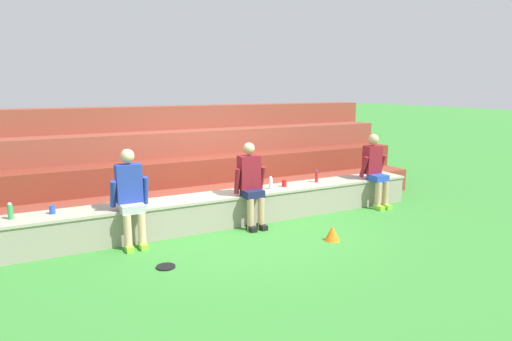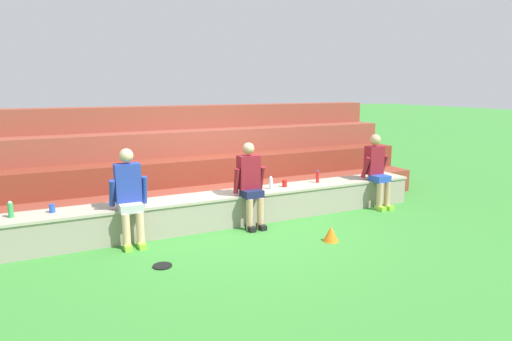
{
  "view_description": "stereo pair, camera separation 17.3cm",
  "coord_description": "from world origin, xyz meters",
  "px_view_note": "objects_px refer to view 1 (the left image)",
  "views": [
    {
      "loc": [
        -3.01,
        -6.22,
        2.27
      ],
      "look_at": [
        0.38,
        0.29,
        0.87
      ],
      "focal_mm": 30.75,
      "sensor_mm": 36.0,
      "label": 1
    },
    {
      "loc": [
        -2.86,
        -6.3,
        2.27
      ],
      "look_at": [
        0.38,
        0.29,
        0.87
      ],
      "focal_mm": 30.75,
      "sensor_mm": 36.0,
      "label": 2
    }
  ],
  "objects_px": {
    "person_center": "(375,168)",
    "plastic_cup_left_end": "(284,183)",
    "water_bottle_center_gap": "(271,183)",
    "frisbee": "(166,267)",
    "plastic_cup_right_end": "(52,210)",
    "person_far_left": "(130,195)",
    "sports_cone": "(332,233)",
    "water_bottle_mid_left": "(10,211)",
    "person_left_of_center": "(251,183)",
    "water_bottle_near_left": "(317,177)"
  },
  "relations": [
    {
      "from": "person_left_of_center",
      "to": "frisbee",
      "type": "relative_size",
      "value": 5.65
    },
    {
      "from": "person_left_of_center",
      "to": "person_center",
      "type": "xyz_separation_m",
      "value": [
        2.68,
        0.03,
        0.0
      ]
    },
    {
      "from": "person_left_of_center",
      "to": "plastic_cup_right_end",
      "type": "height_order",
      "value": "person_left_of_center"
    },
    {
      "from": "plastic_cup_left_end",
      "to": "plastic_cup_right_end",
      "type": "relative_size",
      "value": 1.02
    },
    {
      "from": "plastic_cup_right_end",
      "to": "water_bottle_near_left",
      "type": "bearing_deg",
      "value": -0.16
    },
    {
      "from": "person_left_of_center",
      "to": "frisbee",
      "type": "height_order",
      "value": "person_left_of_center"
    },
    {
      "from": "plastic_cup_right_end",
      "to": "water_bottle_mid_left",
      "type": "bearing_deg",
      "value": -178.3
    },
    {
      "from": "person_far_left",
      "to": "person_left_of_center",
      "type": "xyz_separation_m",
      "value": [
        1.92,
        -0.02,
        -0.01
      ]
    },
    {
      "from": "person_left_of_center",
      "to": "plastic_cup_left_end",
      "type": "xyz_separation_m",
      "value": [
        0.83,
        0.32,
        -0.16
      ]
    },
    {
      "from": "water_bottle_near_left",
      "to": "sports_cone",
      "type": "distance_m",
      "value": 1.78
    },
    {
      "from": "plastic_cup_left_end",
      "to": "sports_cone",
      "type": "bearing_deg",
      "value": -91.99
    },
    {
      "from": "frisbee",
      "to": "water_bottle_center_gap",
      "type": "bearing_deg",
      "value": 29.33
    },
    {
      "from": "person_center",
      "to": "frisbee",
      "type": "relative_size",
      "value": 5.65
    },
    {
      "from": "person_far_left",
      "to": "water_bottle_center_gap",
      "type": "xyz_separation_m",
      "value": [
        2.45,
        0.25,
        -0.13
      ]
    },
    {
      "from": "frisbee",
      "to": "person_left_of_center",
      "type": "bearing_deg",
      "value": 29.85
    },
    {
      "from": "person_far_left",
      "to": "water_bottle_center_gap",
      "type": "height_order",
      "value": "person_far_left"
    },
    {
      "from": "water_bottle_near_left",
      "to": "water_bottle_center_gap",
      "type": "height_order",
      "value": "water_bottle_near_left"
    },
    {
      "from": "water_bottle_near_left",
      "to": "sports_cone",
      "type": "height_order",
      "value": "water_bottle_near_left"
    },
    {
      "from": "water_bottle_near_left",
      "to": "plastic_cup_right_end",
      "type": "distance_m",
      "value": 4.49
    },
    {
      "from": "person_left_of_center",
      "to": "person_center",
      "type": "bearing_deg",
      "value": 0.71
    },
    {
      "from": "person_far_left",
      "to": "sports_cone",
      "type": "height_order",
      "value": "person_far_left"
    },
    {
      "from": "plastic_cup_left_end",
      "to": "frisbee",
      "type": "height_order",
      "value": "plastic_cup_left_end"
    },
    {
      "from": "frisbee",
      "to": "sports_cone",
      "type": "height_order",
      "value": "sports_cone"
    },
    {
      "from": "water_bottle_mid_left",
      "to": "water_bottle_near_left",
      "type": "relative_size",
      "value": 0.98
    },
    {
      "from": "person_center",
      "to": "plastic_cup_right_end",
      "type": "bearing_deg",
      "value": 176.63
    },
    {
      "from": "water_bottle_mid_left",
      "to": "person_left_of_center",
      "type": "bearing_deg",
      "value": -5.78
    },
    {
      "from": "person_center",
      "to": "plastic_cup_left_end",
      "type": "distance_m",
      "value": 1.88
    },
    {
      "from": "person_center",
      "to": "water_bottle_mid_left",
      "type": "bearing_deg",
      "value": 177.05
    },
    {
      "from": "plastic_cup_right_end",
      "to": "frisbee",
      "type": "xyz_separation_m",
      "value": [
        1.21,
        -1.36,
        -0.57
      ]
    },
    {
      "from": "person_far_left",
      "to": "plastic_cup_right_end",
      "type": "xyz_separation_m",
      "value": [
        -1.01,
        0.34,
        -0.17
      ]
    },
    {
      "from": "water_bottle_center_gap",
      "to": "plastic_cup_left_end",
      "type": "relative_size",
      "value": 1.83
    },
    {
      "from": "water_bottle_center_gap",
      "to": "frisbee",
      "type": "height_order",
      "value": "water_bottle_center_gap"
    },
    {
      "from": "frisbee",
      "to": "sports_cone",
      "type": "relative_size",
      "value": 1.06
    },
    {
      "from": "water_bottle_near_left",
      "to": "person_left_of_center",
      "type": "bearing_deg",
      "value": -167.21
    },
    {
      "from": "plastic_cup_left_end",
      "to": "plastic_cup_right_end",
      "type": "bearing_deg",
      "value": 179.28
    },
    {
      "from": "plastic_cup_left_end",
      "to": "person_center",
      "type": "bearing_deg",
      "value": -8.71
    },
    {
      "from": "person_left_of_center",
      "to": "sports_cone",
      "type": "relative_size",
      "value": 5.99
    },
    {
      "from": "water_bottle_mid_left",
      "to": "plastic_cup_left_end",
      "type": "bearing_deg",
      "value": -0.43
    },
    {
      "from": "person_left_of_center",
      "to": "water_bottle_near_left",
      "type": "distance_m",
      "value": 1.59
    },
    {
      "from": "person_left_of_center",
      "to": "frisbee",
      "type": "xyz_separation_m",
      "value": [
        -1.73,
        -0.99,
        -0.73
      ]
    },
    {
      "from": "frisbee",
      "to": "sports_cone",
      "type": "bearing_deg",
      "value": -4.06
    },
    {
      "from": "plastic_cup_left_end",
      "to": "water_bottle_center_gap",
      "type": "bearing_deg",
      "value": -171.76
    },
    {
      "from": "water_bottle_center_gap",
      "to": "person_left_of_center",
      "type": "bearing_deg",
      "value": -152.4
    },
    {
      "from": "person_center",
      "to": "person_far_left",
      "type": "bearing_deg",
      "value": -179.87
    },
    {
      "from": "water_bottle_near_left",
      "to": "plastic_cup_right_end",
      "type": "relative_size",
      "value": 1.91
    },
    {
      "from": "plastic_cup_left_end",
      "to": "person_left_of_center",
      "type": "bearing_deg",
      "value": -158.99
    },
    {
      "from": "water_bottle_mid_left",
      "to": "water_bottle_center_gap",
      "type": "xyz_separation_m",
      "value": [
        3.97,
        -0.08,
        -0.0
      ]
    },
    {
      "from": "water_bottle_mid_left",
      "to": "frisbee",
      "type": "bearing_deg",
      "value": -37.99
    },
    {
      "from": "person_left_of_center",
      "to": "water_bottle_near_left",
      "type": "relative_size",
      "value": 6.11
    },
    {
      "from": "water_bottle_near_left",
      "to": "frisbee",
      "type": "distance_m",
      "value": 3.6
    }
  ]
}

